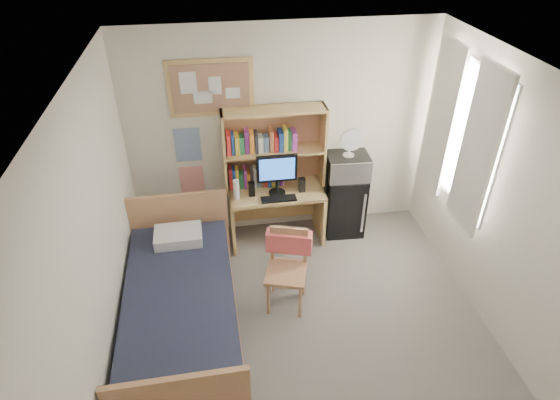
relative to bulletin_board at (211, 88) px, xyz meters
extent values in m
cube|color=slate|center=(0.78, -2.08, -1.93)|extent=(3.60, 4.20, 0.02)
cube|color=silver|center=(0.78, -2.08, 0.68)|extent=(3.60, 4.20, 0.02)
cube|color=white|center=(0.78, 0.02, -0.62)|extent=(3.60, 0.04, 2.60)
cube|color=white|center=(-1.02, -2.08, -0.62)|extent=(0.04, 4.20, 2.60)
cube|color=white|center=(2.58, -2.08, -0.62)|extent=(0.04, 4.20, 2.60)
cube|color=white|center=(2.53, -0.88, -0.32)|extent=(0.10, 1.40, 1.70)
cube|color=silver|center=(2.50, -1.28, -0.32)|extent=(0.04, 0.55, 1.70)
cube|color=silver|center=(2.50, -0.48, -0.32)|extent=(0.04, 0.55, 1.70)
cube|color=#A07454|center=(0.00, 0.00, 0.00)|extent=(0.94, 0.03, 0.64)
cube|color=#244F91|center=(-0.32, 0.01, -0.67)|extent=(0.30, 0.01, 0.42)
cube|color=#EE3C2A|center=(-0.32, 0.01, -1.14)|extent=(0.28, 0.01, 0.36)
cube|color=tan|center=(0.67, -0.29, -1.57)|extent=(1.14, 0.57, 0.71)
cube|color=tan|center=(0.60, -1.44, -1.47)|extent=(0.56, 0.56, 0.89)
cube|color=black|center=(1.54, -0.24, -1.51)|extent=(0.50, 0.50, 0.81)
cube|color=#1A1D2F|center=(-0.47, -1.66, -1.63)|extent=(1.09, 2.14, 0.58)
cube|color=tan|center=(0.67, -0.14, -0.72)|extent=(1.20, 0.31, 0.98)
cube|color=black|center=(0.67, -0.35, -0.96)|extent=(0.47, 0.04, 0.50)
cube|color=black|center=(0.67, -0.49, -1.20)|extent=(0.41, 0.13, 0.02)
cube|color=black|center=(0.37, -0.35, -1.12)|extent=(0.07, 0.07, 0.18)
cube|color=black|center=(0.97, -0.35, -1.12)|extent=(0.07, 0.07, 0.17)
cylinder|color=silver|center=(0.19, -0.39, -1.09)|extent=(0.07, 0.07, 0.25)
cube|color=#E65B57|center=(0.66, -1.25, -1.23)|extent=(0.49, 0.28, 0.23)
cube|color=#BCBCC1|center=(1.54, -0.26, -0.97)|extent=(0.51, 0.40, 0.29)
cylinder|color=silver|center=(1.54, -0.26, -0.66)|extent=(0.28, 0.28, 0.33)
cube|color=silver|center=(-0.48, -0.91, -1.28)|extent=(0.50, 0.35, 0.12)
camera|label=1|loc=(-0.02, -4.96, 1.81)|focal=30.00mm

